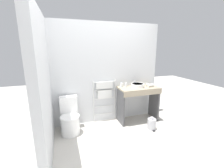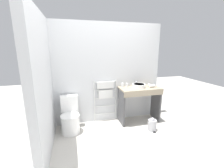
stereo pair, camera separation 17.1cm
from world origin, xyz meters
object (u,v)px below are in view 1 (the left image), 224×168
at_px(cup_near_edge, 126,85).
at_px(trash_bin, 152,124).
at_px(hair_dryer, 150,85).
at_px(sink_basin, 138,85).
at_px(toilet, 70,119).
at_px(cup_near_wall, 121,85).
at_px(towel_radiator, 105,93).

xyz_separation_m(cup_near_edge, trash_bin, (0.39, -0.60, -0.78)).
relative_size(cup_near_edge, hair_dryer, 0.56).
bearing_deg(sink_basin, toilet, -177.30).
height_order(sink_basin, trash_bin, sink_basin).
bearing_deg(sink_basin, cup_near_edge, 165.25).
xyz_separation_m(sink_basin, cup_near_wall, (-0.37, 0.13, 0.01)).
relative_size(toilet, trash_bin, 2.53).
bearing_deg(cup_near_wall, cup_near_edge, -29.94).
distance_m(towel_radiator, hair_dryer, 1.13).
xyz_separation_m(towel_radiator, cup_near_edge, (0.50, -0.11, 0.18)).
height_order(hair_dryer, trash_bin, hair_dryer).
bearing_deg(cup_near_wall, trash_bin, -53.51).
xyz_separation_m(sink_basin, hair_dryer, (0.31, -0.07, -0.00)).
bearing_deg(hair_dryer, sink_basin, 167.50).
xyz_separation_m(cup_near_wall, cup_near_edge, (0.09, -0.05, 0.00)).
xyz_separation_m(toilet, towel_radiator, (0.84, 0.26, 0.42)).
distance_m(toilet, cup_near_wall, 1.40).
bearing_deg(trash_bin, towel_radiator, 141.70).
bearing_deg(hair_dryer, cup_near_wall, 163.96).
bearing_deg(hair_dryer, towel_radiator, 167.17).
height_order(towel_radiator, cup_near_edge, towel_radiator).
xyz_separation_m(towel_radiator, cup_near_wall, (0.41, -0.05, 0.18)).
height_order(cup_near_edge, trash_bin, cup_near_edge).
bearing_deg(trash_bin, cup_near_edge, 122.97).
relative_size(cup_near_wall, hair_dryer, 0.56).
bearing_deg(sink_basin, towel_radiator, 167.04).
bearing_deg(cup_near_edge, towel_radiator, 168.03).
bearing_deg(towel_radiator, toilet, -163.15).
bearing_deg(towel_radiator, sink_basin, -12.96).
bearing_deg(cup_near_wall, towel_radiator, 172.70).
height_order(toilet, sink_basin, sink_basin).
relative_size(cup_near_edge, trash_bin, 0.33).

